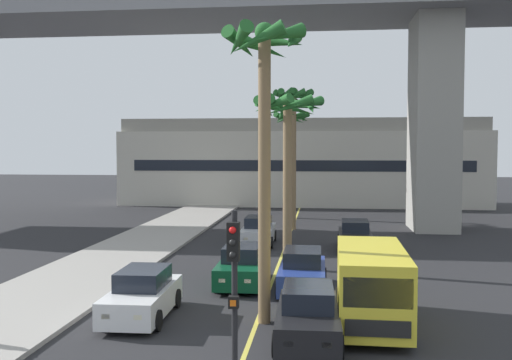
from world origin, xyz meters
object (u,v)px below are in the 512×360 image
Objects in this scene: car_queue_front at (142,295)px; palm_tree_near_median at (293,117)px; car_queue_fourth at (308,316)px; car_queue_fifth at (302,272)px; car_queue_third at (242,267)px; palm_tree_farthest_median at (287,126)px; delivery_van at (371,284)px; car_queue_sixth at (355,236)px; palm_tree_mid_median at (291,132)px; traffic_light_median_near at (234,286)px; palm_tree_far_median at (264,90)px; car_queue_second at (258,232)px.

palm_tree_near_median reaches higher than car_queue_front.
car_queue_fourth is 1.01× the size of car_queue_fifth.
car_queue_third is (2.54, 4.79, 0.00)m from car_queue_front.
car_queue_third is 17.35m from palm_tree_near_median.
palm_tree_near_median reaches higher than palm_tree_farthest_median.
car_queue_fourth is 0.78× the size of delivery_van.
car_queue_front is at bearing -119.22° from car_queue_sixth.
car_queue_fifth is at bearing 93.43° from car_queue_fourth.
car_queue_fifth is at bearing -85.90° from palm_tree_mid_median.
traffic_light_median_near is at bearing -88.89° from palm_tree_mid_median.
palm_tree_far_median is (-3.53, -13.43, 6.48)m from car_queue_sixth.
car_queue_front and car_queue_fourth have the same top height.
palm_tree_farthest_median is at bearing 63.03° from car_queue_front.
car_queue_second is 0.98× the size of traffic_light_median_near.
traffic_light_median_near is 0.50× the size of palm_tree_mid_median.
traffic_light_median_near is (-3.49, -19.91, 1.99)m from car_queue_sixth.
car_queue_fifth is 0.49× the size of palm_tree_mid_median.
car_queue_front is at bearing 178.64° from palm_tree_far_median.
palm_tree_mid_median is (1.19, 12.56, 5.98)m from car_queue_second.
delivery_van is at bearing 41.68° from car_queue_fourth.
delivery_van is (4.66, -4.85, 0.57)m from car_queue_third.
traffic_light_median_near is at bearing -105.50° from car_queue_fourth.
car_queue_sixth is 15.55m from palm_tree_mid_median.
palm_tree_near_median reaches higher than palm_tree_far_median.
car_queue_second is at bearing 94.99° from traffic_light_median_near.
traffic_light_median_near is at bearing -95.32° from car_queue_fifth.
car_queue_fourth is at bearing -138.32° from delivery_van.
palm_tree_far_median is (-1.39, 1.63, 6.48)m from car_queue_fourth.
palm_tree_mid_median is at bearing 83.01° from car_queue_front.
palm_tree_farthest_median is (0.21, 8.22, -0.78)m from palm_tree_far_median.
palm_tree_far_median is at bearing -82.99° from car_queue_second.
car_queue_fifth is 4.77m from delivery_van.
car_queue_third is 2.52m from car_queue_fifth.
car_queue_second is 9.73m from car_queue_third.
palm_tree_near_median is at bearing 85.57° from car_queue_third.
car_queue_sixth is at bearing 57.46° from palm_tree_farthest_median.
car_queue_front is 6.46m from car_queue_fifth.
car_queue_front is 1.00× the size of car_queue_third.
delivery_van is at bearing -69.48° from palm_tree_farthest_median.
palm_tree_farthest_median reaches higher than car_queue_second.
car_queue_fifth is 7.01m from palm_tree_farthest_median.
car_queue_sixth is 15.32m from palm_tree_far_median.
car_queue_sixth is (7.46, 13.33, 0.00)m from car_queue_front.
car_queue_front is 0.99× the size of traffic_light_median_near.
car_queue_fourth is 23.49m from palm_tree_near_median.
car_queue_fifth is at bearing -78.24° from palm_tree_farthest_median.
car_queue_front is 27.93m from palm_tree_mid_median.
palm_tree_farthest_median reaches higher than car_queue_fourth.
car_queue_third is 6.74m from delivery_van.
traffic_light_median_near is 0.44× the size of palm_tree_near_median.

